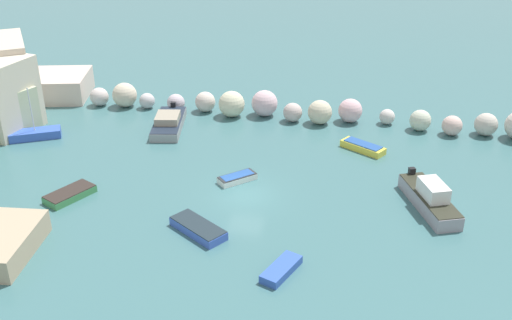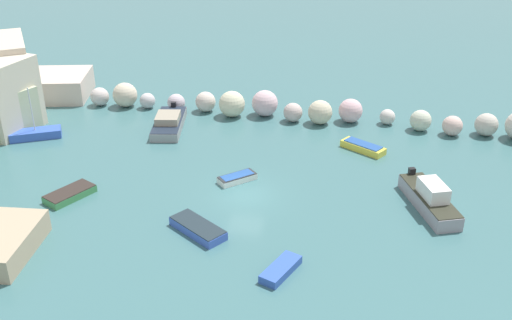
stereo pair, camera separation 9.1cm
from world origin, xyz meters
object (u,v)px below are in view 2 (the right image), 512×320
(moored_boat_2, at_px, (430,198))
(moored_boat_5, at_px, (198,228))
(moored_boat_4, at_px, (363,147))
(moored_boat_7, at_px, (169,122))
(moored_boat_3, at_px, (70,194))
(moored_boat_6, at_px, (281,269))
(moored_boat_0, at_px, (237,178))
(moored_boat_1, at_px, (36,134))

(moored_boat_2, relative_size, moored_boat_5, 1.58)
(moored_boat_4, height_order, moored_boat_7, moored_boat_7)
(moored_boat_3, relative_size, moored_boat_6, 1.19)
(moored_boat_6, bearing_deg, moored_boat_3, -87.31)
(moored_boat_2, distance_m, moored_boat_6, 12.47)
(moored_boat_2, relative_size, moored_boat_7, 0.97)
(moored_boat_0, bearing_deg, moored_boat_6, 72.29)
(moored_boat_1, height_order, moored_boat_6, moored_boat_1)
(moored_boat_7, bearing_deg, moored_boat_5, 14.42)
(moored_boat_7, bearing_deg, moored_boat_4, 75.25)
(moored_boat_4, height_order, moored_boat_5, moored_boat_4)
(moored_boat_6, bearing_deg, moored_boat_5, -96.06)
(moored_boat_3, distance_m, moored_boat_5, 10.26)
(moored_boat_0, bearing_deg, moored_boat_5, 39.46)
(moored_boat_4, distance_m, moored_boat_6, 17.70)
(moored_boat_2, height_order, moored_boat_4, moored_boat_2)
(moored_boat_0, height_order, moored_boat_1, moored_boat_1)
(moored_boat_1, bearing_deg, moored_boat_4, 158.63)
(moored_boat_5, bearing_deg, moored_boat_0, 117.09)
(moored_boat_1, xyz_separation_m, moored_boat_2, (32.01, -5.04, 0.36))
(moored_boat_1, bearing_deg, moored_boat_0, 139.83)
(moored_boat_0, bearing_deg, moored_boat_4, 175.43)
(moored_boat_0, distance_m, moored_boat_3, 11.80)
(moored_boat_5, xyz_separation_m, moored_boat_6, (5.80, -3.04, -0.05))
(moored_boat_4, bearing_deg, moored_boat_3, -117.59)
(moored_boat_2, bearing_deg, moored_boat_0, -116.36)
(moored_boat_1, distance_m, moored_boat_2, 32.41)
(moored_boat_1, height_order, moored_boat_2, moored_boat_1)
(moored_boat_6, bearing_deg, moored_boat_2, 158.27)
(moored_boat_1, distance_m, moored_boat_4, 27.44)
(moored_boat_6, bearing_deg, moored_boat_0, -132.27)
(moored_boat_1, relative_size, moored_boat_5, 1.09)
(moored_boat_2, bearing_deg, moored_boat_6, -65.22)
(moored_boat_1, distance_m, moored_boat_5, 20.84)
(moored_boat_1, bearing_deg, moored_boat_7, 174.46)
(moored_boat_5, bearing_deg, moored_boat_7, 149.24)
(moored_boat_1, bearing_deg, moored_boat_2, 143.02)
(moored_boat_2, relative_size, moored_boat_6, 2.06)
(moored_boat_0, relative_size, moored_boat_2, 0.43)
(moored_boat_6, bearing_deg, moored_boat_7, -122.92)
(moored_boat_2, xyz_separation_m, moored_boat_4, (-4.76, 8.22, -0.44))
(moored_boat_7, bearing_deg, moored_boat_1, -78.52)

